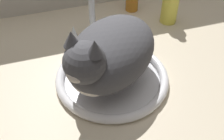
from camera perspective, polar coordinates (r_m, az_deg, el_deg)
countertop at (r=84.37cm, az=2.00°, el=0.05°), size 122.54×77.08×3.00cm
sink_basin at (r=78.20cm, az=0.00°, el=-1.55°), size 32.16×32.16×2.50cm
faucet at (r=88.80cm, az=-3.99°, el=10.86°), size 16.20×11.54×22.81cm
cat at (r=70.56cm, az=-0.73°, el=3.22°), size 35.41×34.60×20.48cm
soap_pump_bottle at (r=101.81cm, az=11.96°, el=12.85°), size 5.85×5.85×16.47cm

